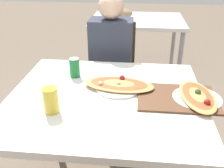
# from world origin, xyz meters

# --- Properties ---
(dining_table) EXTENTS (1.10, 1.00, 0.73)m
(dining_table) POSITION_xyz_m (0.00, 0.00, 0.66)
(dining_table) COLOR white
(dining_table) RESTS_ON ground_plane
(chair_far_seated) EXTENTS (0.40, 0.40, 0.92)m
(chair_far_seated) POSITION_xyz_m (-0.05, 0.83, 0.51)
(chair_far_seated) COLOR #3F2D1E
(chair_far_seated) RESTS_ON ground_plane
(person_seated) EXTENTS (0.34, 0.24, 1.18)m
(person_seated) POSITION_xyz_m (-0.05, 0.71, 0.69)
(person_seated) COLOR #2D2D38
(person_seated) RESTS_ON ground_plane
(pizza_main) EXTENTS (0.44, 0.28, 0.06)m
(pizza_main) POSITION_xyz_m (0.07, 0.10, 0.75)
(pizza_main) COLOR white
(pizza_main) RESTS_ON dining_table
(soda_can) EXTENTS (0.07, 0.07, 0.12)m
(soda_can) POSITION_xyz_m (-0.23, 0.23, 0.79)
(soda_can) COLOR #197233
(soda_can) RESTS_ON dining_table
(drink_glass) EXTENTS (0.08, 0.08, 0.13)m
(drink_glass) POSITION_xyz_m (-0.25, -0.19, 0.80)
(drink_glass) COLOR gold
(drink_glass) RESTS_ON dining_table
(serving_tray) EXTENTS (0.43, 0.31, 0.01)m
(serving_tray) POSITION_xyz_m (0.40, 0.01, 0.74)
(serving_tray) COLOR brown
(serving_tray) RESTS_ON dining_table
(pizza_second) EXTENTS (0.27, 0.39, 0.06)m
(pizza_second) POSITION_xyz_m (0.51, 0.01, 0.75)
(pizza_second) COLOR white
(pizza_second) RESTS_ON dining_table
(background_table) EXTENTS (1.10, 0.80, 0.85)m
(background_table) POSITION_xyz_m (0.11, 1.88, 0.67)
(background_table) COLOR white
(background_table) RESTS_ON ground_plane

